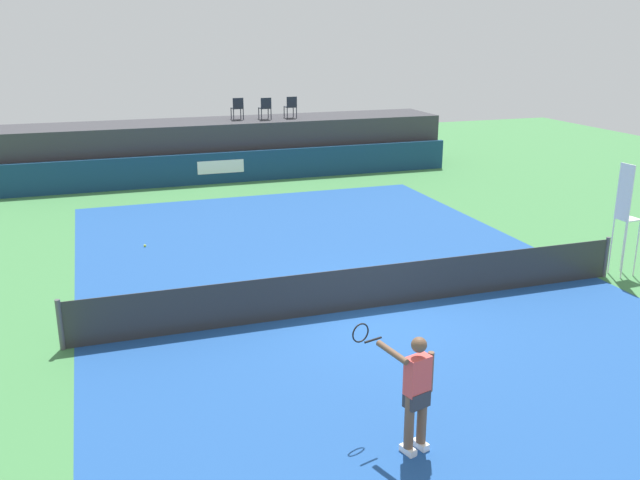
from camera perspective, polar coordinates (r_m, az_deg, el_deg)
name	(u,v)px	position (r m, az deg, el deg)	size (l,w,h in m)	color
ground_plane	(323,265)	(17.61, 0.23, -2.08)	(48.00, 48.00, 0.00)	#3D7A42
court_inner	(368,308)	(14.99, 3.97, -5.63)	(12.00, 22.00, 0.00)	#1C478C
sponsor_wall	(236,167)	(27.28, -6.97, 6.01)	(18.00, 0.22, 1.20)	navy
spectator_platform	(226,147)	(28.93, -7.75, 7.62)	(18.00, 2.80, 2.20)	#38383D
spectator_chair_far_left	(237,107)	(28.78, -6.83, 10.81)	(0.46, 0.46, 0.89)	#1E232D
spectator_chair_left	(265,107)	(28.72, -4.54, 10.86)	(0.46, 0.46, 0.89)	#1E232D
spectator_chair_center	(291,106)	(29.12, -2.43, 10.99)	(0.46, 0.46, 0.89)	#1E232D
umpire_chair	(625,212)	(17.98, 23.88, 2.11)	(0.47, 0.47, 2.76)	white
tennis_net	(368,288)	(14.82, 4.01, -3.95)	(12.40, 0.02, 0.95)	#2D2D2D
net_post_near	(60,325)	(13.81, -20.66, -6.57)	(0.10, 0.10, 1.00)	#4C4C51
net_post_far	(606,257)	(18.02, 22.55, -1.31)	(0.10, 0.10, 1.00)	#4C4C51
tennis_player	(415,390)	(9.93, 7.86, -12.16)	(0.93, 1.10, 1.77)	white
tennis_ball	(145,246)	(19.65, -14.26, -0.45)	(0.07, 0.07, 0.07)	#D8EA33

